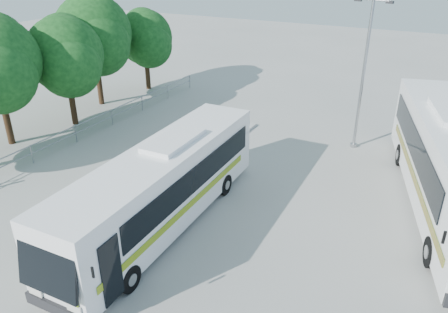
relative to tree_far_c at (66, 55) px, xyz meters
The scene contains 8 objects.
ground 13.82m from the tree_far_c, 22.81° to the right, with size 100.00×100.00×0.00m, color #A8A8A3.
kerb_divider 11.12m from the tree_far_c, 17.50° to the right, with size 0.40×16.00×0.15m, color #B2B2AD.
railing 4.25m from the tree_far_c, 27.35° to the right, with size 0.06×22.00×1.00m.
tree_far_c is the anchor object (origin of this frame).
tree_far_d 3.93m from the tree_far_c, 107.83° to the left, with size 5.62×5.30×7.33m.
tree_far_e 8.22m from the tree_far_c, 93.54° to the left, with size 4.54×4.28×5.92m.
coach_main 13.12m from the tree_far_c, 30.22° to the right, with size 2.60×11.39×3.15m.
lamppost 16.62m from the tree_far_c, 15.69° to the left, with size 1.90×0.60×7.81m.
Camera 1 is at (7.76, -13.01, 9.83)m, focal length 35.00 mm.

